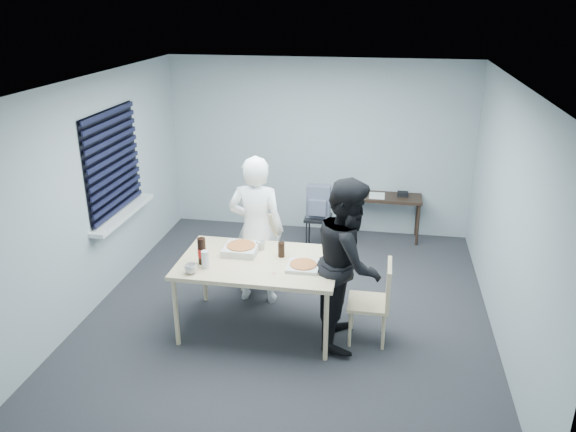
% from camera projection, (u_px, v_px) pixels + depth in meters
% --- Properties ---
extents(room, '(5.00, 5.00, 5.00)m').
position_uv_depth(room, '(116.00, 171.00, 6.73)').
color(room, '#28282D').
rests_on(room, ground).
extents(dining_table, '(1.66, 1.05, 0.81)m').
position_uv_depth(dining_table, '(259.00, 266.00, 5.90)').
color(dining_table, beige).
rests_on(dining_table, ground).
extents(chair_far, '(0.42, 0.42, 0.89)m').
position_uv_depth(chair_far, '(260.00, 245.00, 6.96)').
color(chair_far, beige).
rests_on(chair_far, ground).
extents(chair_right, '(0.42, 0.42, 0.89)m').
position_uv_depth(chair_right, '(377.00, 297.00, 5.76)').
color(chair_right, beige).
rests_on(chair_right, ground).
extents(person_white, '(0.65, 0.42, 1.77)m').
position_uv_depth(person_white, '(256.00, 230.00, 6.44)').
color(person_white, white).
rests_on(person_white, ground).
extents(person_black, '(0.47, 0.86, 1.77)m').
position_uv_depth(person_black, '(349.00, 262.00, 5.67)').
color(person_black, black).
rests_on(person_black, ground).
extents(side_table, '(1.00, 0.44, 0.67)m').
position_uv_depth(side_table, '(387.00, 201.00, 8.24)').
color(side_table, black).
rests_on(side_table, ground).
extents(stool, '(0.37, 0.37, 0.51)m').
position_uv_depth(stool, '(318.00, 224.00, 7.92)').
color(stool, black).
rests_on(stool, ground).
extents(backpack, '(0.33, 0.24, 0.46)m').
position_uv_depth(backpack, '(318.00, 202.00, 7.79)').
color(backpack, slate).
rests_on(backpack, stool).
extents(pizza_box_a, '(0.36, 0.36, 0.09)m').
position_uv_depth(pizza_box_a, '(241.00, 249.00, 6.05)').
color(pizza_box_a, silver).
rests_on(pizza_box_a, dining_table).
extents(pizza_box_b, '(0.32, 0.32, 0.05)m').
position_uv_depth(pizza_box_b, '(303.00, 266.00, 5.72)').
color(pizza_box_b, silver).
rests_on(pizza_box_b, dining_table).
extents(mug_a, '(0.17, 0.17, 0.10)m').
position_uv_depth(mug_a, '(191.00, 269.00, 5.59)').
color(mug_a, silver).
rests_on(mug_a, dining_table).
extents(mug_b, '(0.10, 0.10, 0.09)m').
position_uv_depth(mug_b, '(261.00, 245.00, 6.13)').
color(mug_b, silver).
rests_on(mug_b, dining_table).
extents(cola_glass, '(0.08, 0.08, 0.16)m').
position_uv_depth(cola_glass, '(281.00, 250.00, 5.94)').
color(cola_glass, black).
rests_on(cola_glass, dining_table).
extents(soda_bottle, '(0.09, 0.09, 0.28)m').
position_uv_depth(soda_bottle, '(202.00, 251.00, 5.77)').
color(soda_bottle, black).
rests_on(soda_bottle, dining_table).
extents(plastic_cups, '(0.10, 0.10, 0.19)m').
position_uv_depth(plastic_cups, '(205.00, 260.00, 5.69)').
color(plastic_cups, silver).
rests_on(plastic_cups, dining_table).
extents(rubber_band, '(0.06, 0.06, 0.00)m').
position_uv_depth(rubber_band, '(274.00, 273.00, 5.60)').
color(rubber_band, red).
rests_on(rubber_band, dining_table).
extents(papers, '(0.25, 0.32, 0.01)m').
position_uv_depth(papers, '(377.00, 196.00, 8.22)').
color(papers, white).
rests_on(papers, side_table).
extents(black_box, '(0.18, 0.15, 0.07)m').
position_uv_depth(black_box, '(403.00, 194.00, 8.20)').
color(black_box, black).
rests_on(black_box, side_table).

